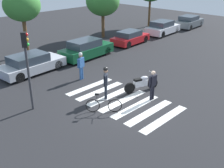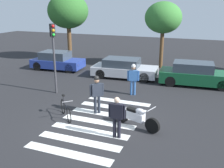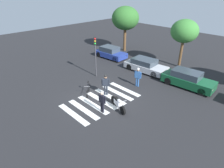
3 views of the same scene
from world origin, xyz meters
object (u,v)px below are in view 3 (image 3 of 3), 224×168
leaning_bicycle (88,90)px  car_green_compact (188,79)px  car_silver_sedan (145,65)px  police_motorcycle (118,103)px  traffic_light_pole (95,51)px  pedestrian_bystander (138,76)px  officer_on_foot (102,101)px  officer_by_motorcycle (106,83)px  car_blue_hatchback (111,53)px

leaning_bicycle → car_green_compact: bearing=55.0°
leaning_bicycle → car_silver_sedan: size_ratio=0.28×
police_motorcycle → traffic_light_pole: bearing=155.4°
leaning_bicycle → pedestrian_bystander: size_ratio=0.72×
officer_on_foot → car_green_compact: officer_on_foot is taller
officer_by_motorcycle → officer_on_foot: bearing=-48.1°
police_motorcycle → officer_on_foot: officer_on_foot is taller
pedestrian_bystander → car_green_compact: size_ratio=0.39×
officer_by_motorcycle → car_green_compact: 7.46m
car_blue_hatchback → officer_on_foot: bearing=-46.5°
police_motorcycle → car_green_compact: car_green_compact is taller
traffic_light_pole → police_motorcycle: bearing=-24.6°
leaning_bicycle → car_green_compact: car_green_compact is taller
police_motorcycle → leaning_bicycle: bearing=-175.6°
leaning_bicycle → car_blue_hatchback: (-5.34, 7.70, 0.28)m
officer_by_motorcycle → police_motorcycle: bearing=-19.1°
car_green_compact → officer_on_foot: bearing=-105.8°
police_motorcycle → officer_on_foot: (-0.47, -1.13, 0.50)m
police_motorcycle → officer_by_motorcycle: size_ratio=1.14×
officer_by_motorcycle → traffic_light_pole: (-3.42, 1.81, 1.59)m
officer_on_foot → officer_by_motorcycle: 2.52m
car_blue_hatchback → car_green_compact: (10.45, -0.41, 0.03)m
officer_by_motorcycle → traffic_light_pole: size_ratio=0.47×
officer_on_foot → pedestrian_bystander: bearing=99.6°
car_green_compact → traffic_light_pole: size_ratio=1.16×
pedestrian_bystander → car_silver_sedan: bearing=116.6°
officer_on_foot → car_blue_hatchback: officer_on_foot is taller
traffic_light_pole → car_silver_sedan: bearing=60.5°
officer_on_foot → car_blue_hatchback: size_ratio=0.41×
police_motorcycle → officer_by_motorcycle: bearing=160.9°
leaning_bicycle → traffic_light_pole: (-2.30, 2.80, 2.29)m
pedestrian_bystander → car_green_compact: pedestrian_bystander is taller
traffic_light_pole → car_green_compact: bearing=31.2°
police_motorcycle → traffic_light_pole: traffic_light_pole is taller
car_silver_sedan → car_green_compact: (4.80, -0.11, 0.06)m
officer_by_motorcycle → pedestrian_bystander: bearing=74.9°
officer_by_motorcycle → car_blue_hatchback: size_ratio=0.45×
car_blue_hatchback → traffic_light_pole: bearing=-58.2°
pedestrian_bystander → car_blue_hatchback: (-7.30, 3.61, -0.38)m
pedestrian_bystander → traffic_light_pole: (-4.26, -1.29, 1.63)m
leaning_bicycle → officer_by_motorcycle: size_ratio=0.70×
car_blue_hatchback → traffic_light_pole: 6.11m
officer_on_foot → officer_by_motorcycle: size_ratio=0.90×
officer_on_foot → car_green_compact: 8.49m
officer_by_motorcycle → car_blue_hatchback: bearing=133.9°
officer_by_motorcycle → traffic_light_pole: 4.18m
police_motorcycle → car_green_compact: size_ratio=0.46×
leaning_bicycle → officer_by_motorcycle: (1.12, 0.99, 0.70)m
leaning_bicycle → traffic_light_pole: size_ratio=0.33×
car_green_compact → officer_by_motorcycle: bearing=-122.4°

